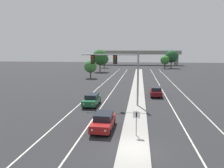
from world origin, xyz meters
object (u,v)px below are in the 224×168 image
object	(u,v)px
car_oncoming_green	(92,100)
car_oncoming_red	(103,121)
car_receding_darkred	(156,91)
tree_far_left_a	(104,59)
overhead_signal_mast	(120,67)
tree_far_left_b	(90,67)
tree_far_right_b	(171,56)
tree_far_left_c	(100,57)
tree_far_right_c	(165,60)
tree_far_right_a	(165,59)
median_sign_post	(136,119)

from	to	relation	value
car_oncoming_green	car_oncoming_red	bearing A→B (deg)	-70.74
car_oncoming_red	car_receding_darkred	xyz separation A→B (m)	(6.06, 16.33, 0.00)
tree_far_left_a	overhead_signal_mast	bearing A→B (deg)	-78.89
car_oncoming_red	tree_far_left_a	world-z (taller)	tree_far_left_a
car_receding_darkred	tree_far_left_b	size ratio (longest dim) A/B	0.91
overhead_signal_mast	tree_far_right_b	size ratio (longest dim) A/B	1.00
car_receding_darkred	tree_far_right_b	size ratio (longest dim) A/B	0.58
car_oncoming_green	tree_far_left_c	distance (m)	48.59
overhead_signal_mast	tree_far_left_c	xyz separation A→B (m)	(-11.42, 47.49, -0.14)
car_receding_darkred	tree_far_left_a	world-z (taller)	tree_far_left_a
car_receding_darkred	car_oncoming_green	bearing A→B (deg)	-141.12
tree_far_right_c	tree_far_right_a	bearing A→B (deg)	83.42
overhead_signal_mast	tree_far_right_b	world-z (taller)	tree_far_right_b
tree_far_right_c	tree_far_left_a	distance (m)	26.30
tree_far_right_b	tree_far_left_a	xyz separation A→B (m)	(-29.24, -1.54, -1.28)
car_oncoming_red	car_receding_darkred	bearing A→B (deg)	69.64
car_oncoming_green	tree_far_left_b	size ratio (longest dim) A/B	0.91
overhead_signal_mast	tree_far_left_b	size ratio (longest dim) A/B	1.58
tree_far_right_a	tree_far_right_c	size ratio (longest dim) A/B	0.99
overhead_signal_mast	median_sign_post	world-z (taller)	overhead_signal_mast
car_oncoming_red	tree_far_left_c	bearing A→B (deg)	100.73
median_sign_post	tree_far_right_a	world-z (taller)	tree_far_right_a
median_sign_post	car_oncoming_green	world-z (taller)	median_sign_post
tree_far_right_a	tree_far_left_c	xyz separation A→B (m)	(-26.19, -31.81, 1.64)
car_oncoming_green	tree_far_right_b	xyz separation A→B (m)	(19.97, 68.41, 4.27)
tree_far_right_c	tree_far_left_a	xyz separation A→B (m)	(-26.29, 0.67, 0.20)
tree_far_right_a	tree_far_left_b	distance (m)	56.14
overhead_signal_mast	car_oncoming_green	bearing A→B (deg)	-175.55
car_receding_darkred	tree_far_right_c	xyz separation A→B (m)	(7.83, 58.79, 2.79)
car_receding_darkred	tree_far_left_c	distance (m)	43.96
car_receding_darkred	tree_far_right_b	world-z (taller)	tree_far_right_b
car_oncoming_green	tree_far_right_a	distance (m)	81.78
tree_far_right_b	car_oncoming_red	bearing A→B (deg)	-102.29
median_sign_post	tree_far_right_b	xyz separation A→B (m)	(13.71, 78.80, 3.50)
car_oncoming_red	tree_far_right_a	size ratio (longest dim) A/B	0.83
tree_far_left_a	tree_far_right_c	bearing A→B (deg)	-1.46
car_oncoming_green	tree_far_left_a	world-z (taller)	tree_far_left_a
overhead_signal_mast	car_receding_darkred	distance (m)	10.00
median_sign_post	car_receding_darkred	bearing A→B (deg)	80.67
tree_far_left_c	tree_far_right_c	bearing A→B (deg)	36.76
median_sign_post	car_oncoming_green	xyz separation A→B (m)	(-6.26, 10.40, -0.77)
tree_far_left_b	tree_far_left_c	bearing A→B (deg)	92.24
tree_far_left_a	median_sign_post	bearing A→B (deg)	-78.63
median_sign_post	tree_far_right_c	world-z (taller)	tree_far_right_c
tree_far_right_c	median_sign_post	bearing A→B (deg)	-97.99
overhead_signal_mast	car_receding_darkred	bearing A→B (deg)	52.84
tree_far_right_b	tree_far_left_a	size ratio (longest dim) A/B	1.34
tree_far_right_b	tree_far_left_c	bearing A→B (deg)	-143.23
median_sign_post	car_receding_darkred	world-z (taller)	median_sign_post
median_sign_post	car_receding_darkred	distance (m)	18.05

